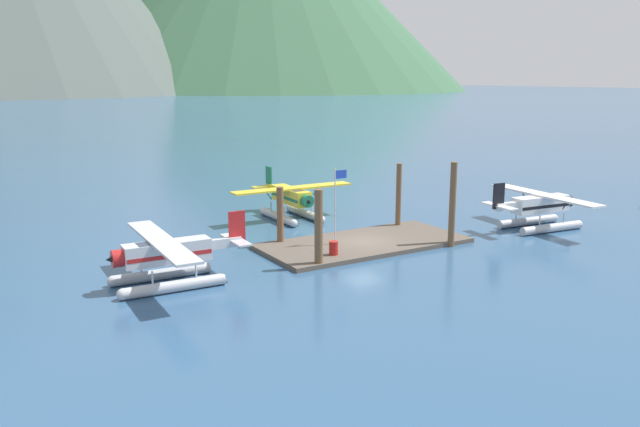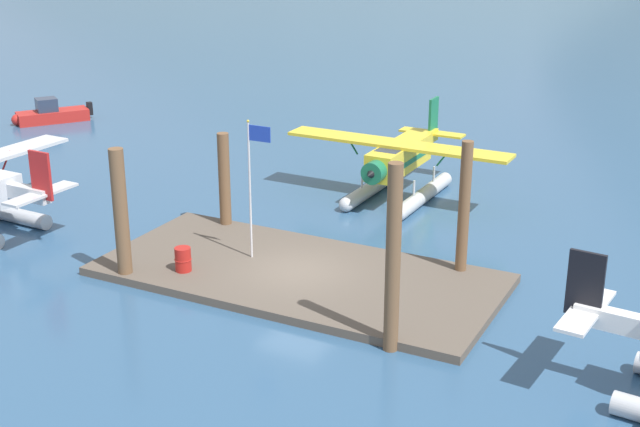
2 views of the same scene
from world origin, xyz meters
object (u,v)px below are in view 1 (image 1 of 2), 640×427
at_px(fuel_drum, 334,248).
at_px(seaplane_silver_port_aft, 167,258).
at_px(flagpole, 337,196).
at_px(seaplane_white_stbd_aft, 541,209).
at_px(seaplane_yellow_bow_centre, 291,200).

relative_size(fuel_drum, seaplane_silver_port_aft, 0.08).
xyz_separation_m(flagpole, seaplane_white_stbd_aft, (16.45, -3.24, -2.01)).
height_order(fuel_drum, seaplane_white_stbd_aft, seaplane_white_stbd_aft).
relative_size(flagpole, seaplane_yellow_bow_centre, 0.50).
distance_m(seaplane_white_stbd_aft, seaplane_yellow_bow_centre, 19.55).
bearing_deg(flagpole, seaplane_silver_port_aft, -171.26).
relative_size(flagpole, fuel_drum, 5.92).
bearing_deg(seaplane_silver_port_aft, flagpole, 8.74).
bearing_deg(seaplane_yellow_bow_centre, fuel_drum, -105.90).
relative_size(flagpole, seaplane_white_stbd_aft, 0.50).
relative_size(fuel_drum, seaplane_yellow_bow_centre, 0.08).
height_order(flagpole, seaplane_white_stbd_aft, flagpole).
bearing_deg(seaplane_silver_port_aft, fuel_drum, -1.65).
xyz_separation_m(seaplane_silver_port_aft, seaplane_white_stbd_aft, (28.85, -1.33, 0.00)).
xyz_separation_m(fuel_drum, seaplane_yellow_bow_centre, (3.38, 11.85, 0.84)).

